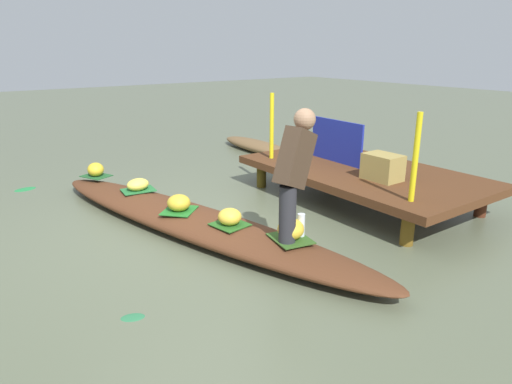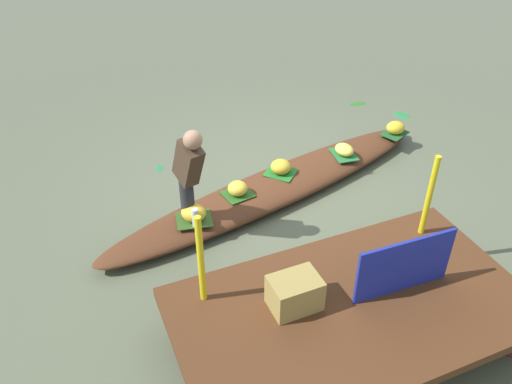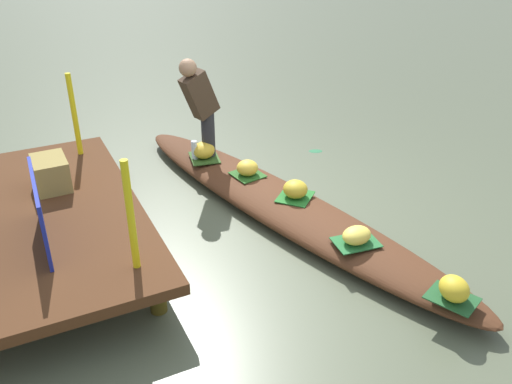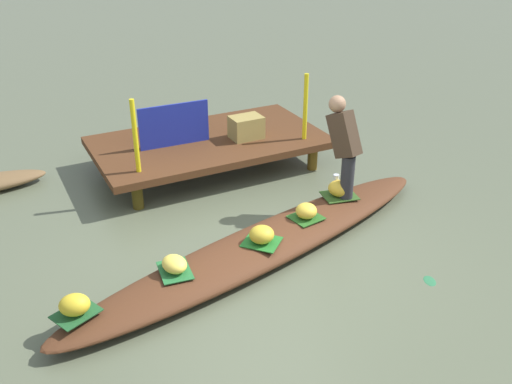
{
  "view_description": "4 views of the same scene",
  "coord_description": "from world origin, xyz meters",
  "px_view_note": "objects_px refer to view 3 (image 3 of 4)",
  "views": [
    {
      "loc": [
        4.29,
        -2.22,
        1.99
      ],
      "look_at": [
        0.49,
        0.53,
        0.49
      ],
      "focal_mm": 32.12,
      "sensor_mm": 36.0,
      "label": 1
    },
    {
      "loc": [
        2.41,
        5.0,
        3.97
      ],
      "look_at": [
        0.43,
        0.32,
        0.36
      ],
      "focal_mm": 36.74,
      "sensor_mm": 36.0,
      "label": 2
    },
    {
      "loc": [
        -4.48,
        2.48,
        3.05
      ],
      "look_at": [
        0.05,
        0.28,
        0.32
      ],
      "focal_mm": 38.75,
      "sensor_mm": 36.0,
      "label": 3
    },
    {
      "loc": [
        -2.48,
        -4.63,
        3.47
      ],
      "look_at": [
        0.21,
        0.64,
        0.42
      ],
      "focal_mm": 40.16,
      "sensor_mm": 36.0,
      "label": 4
    }
  ],
  "objects_px": {
    "banana_bunch_0": "(295,189)",
    "banana_bunch_1": "(454,289)",
    "banana_bunch_3": "(357,235)",
    "vendor_person": "(200,102)",
    "vendor_boat": "(281,205)",
    "produce_crate": "(51,173)",
    "water_bottle": "(194,150)",
    "banana_bunch_2": "(247,168)",
    "market_banner": "(40,211)",
    "banana_bunch_4": "(204,150)"
  },
  "relations": [
    {
      "from": "market_banner",
      "to": "banana_bunch_3",
      "type": "bearing_deg",
      "value": -108.36
    },
    {
      "from": "banana_bunch_1",
      "to": "water_bottle",
      "type": "bearing_deg",
      "value": 15.38
    },
    {
      "from": "banana_bunch_3",
      "to": "banana_bunch_0",
      "type": "bearing_deg",
      "value": 4.42
    },
    {
      "from": "water_bottle",
      "to": "banana_bunch_3",
      "type": "bearing_deg",
      "value": -163.47
    },
    {
      "from": "banana_bunch_0",
      "to": "banana_bunch_1",
      "type": "bearing_deg",
      "value": -171.44
    },
    {
      "from": "market_banner",
      "to": "banana_bunch_4",
      "type": "bearing_deg",
      "value": -53.12
    },
    {
      "from": "banana_bunch_3",
      "to": "vendor_boat",
      "type": "bearing_deg",
      "value": 9.53
    },
    {
      "from": "water_bottle",
      "to": "banana_bunch_4",
      "type": "bearing_deg",
      "value": -97.98
    },
    {
      "from": "banana_bunch_1",
      "to": "market_banner",
      "type": "xyz_separation_m",
      "value": [
        1.93,
        2.77,
        0.39
      ]
    },
    {
      "from": "banana_bunch_3",
      "to": "water_bottle",
      "type": "xyz_separation_m",
      "value": [
        2.34,
        0.69,
        0.04
      ]
    },
    {
      "from": "banana_bunch_2",
      "to": "market_banner",
      "type": "height_order",
      "value": "market_banner"
    },
    {
      "from": "banana_bunch_3",
      "to": "vendor_person",
      "type": "relative_size",
      "value": 0.23
    },
    {
      "from": "vendor_boat",
      "to": "vendor_person",
      "type": "distance_m",
      "value": 1.54
    },
    {
      "from": "banana_bunch_2",
      "to": "produce_crate",
      "type": "relative_size",
      "value": 0.55
    },
    {
      "from": "banana_bunch_2",
      "to": "vendor_person",
      "type": "xyz_separation_m",
      "value": [
        0.66,
        0.28,
        0.61
      ]
    },
    {
      "from": "banana_bunch_3",
      "to": "banana_bunch_4",
      "type": "xyz_separation_m",
      "value": [
        2.32,
        0.58,
        0.02
      ]
    },
    {
      "from": "vendor_boat",
      "to": "banana_bunch_1",
      "type": "relative_size",
      "value": 18.72
    },
    {
      "from": "banana_bunch_2",
      "to": "vendor_person",
      "type": "distance_m",
      "value": 0.94
    },
    {
      "from": "water_bottle",
      "to": "produce_crate",
      "type": "relative_size",
      "value": 0.53
    },
    {
      "from": "banana_bunch_4",
      "to": "vendor_person",
      "type": "distance_m",
      "value": 0.59
    },
    {
      "from": "banana_bunch_2",
      "to": "vendor_person",
      "type": "height_order",
      "value": "vendor_person"
    },
    {
      "from": "vendor_boat",
      "to": "banana_bunch_4",
      "type": "xyz_separation_m",
      "value": [
        1.23,
        0.4,
        0.22
      ]
    },
    {
      "from": "water_bottle",
      "to": "produce_crate",
      "type": "height_order",
      "value": "produce_crate"
    },
    {
      "from": "banana_bunch_1",
      "to": "produce_crate",
      "type": "height_order",
      "value": "produce_crate"
    },
    {
      "from": "banana_bunch_2",
      "to": "banana_bunch_4",
      "type": "xyz_separation_m",
      "value": [
        0.64,
        0.27,
        0.01
      ]
    },
    {
      "from": "water_bottle",
      "to": "market_banner",
      "type": "distance_m",
      "value": 2.35
    },
    {
      "from": "banana_bunch_1",
      "to": "water_bottle",
      "type": "distance_m",
      "value": 3.45
    },
    {
      "from": "vendor_person",
      "to": "banana_bunch_3",
      "type": "bearing_deg",
      "value": -165.82
    },
    {
      "from": "banana_bunch_0",
      "to": "market_banner",
      "type": "relative_size",
      "value": 0.27
    },
    {
      "from": "banana_bunch_0",
      "to": "market_banner",
      "type": "height_order",
      "value": "market_banner"
    },
    {
      "from": "vendor_boat",
      "to": "banana_bunch_1",
      "type": "height_order",
      "value": "banana_bunch_1"
    },
    {
      "from": "vendor_boat",
      "to": "produce_crate",
      "type": "relative_size",
      "value": 11.41
    },
    {
      "from": "banana_bunch_2",
      "to": "vendor_person",
      "type": "bearing_deg",
      "value": 23.32
    },
    {
      "from": "water_bottle",
      "to": "produce_crate",
      "type": "bearing_deg",
      "value": 103.79
    },
    {
      "from": "banana_bunch_2",
      "to": "produce_crate",
      "type": "bearing_deg",
      "value": 82.94
    },
    {
      "from": "banana_bunch_3",
      "to": "banana_bunch_4",
      "type": "bearing_deg",
      "value": 14.0
    },
    {
      "from": "vendor_person",
      "to": "water_bottle",
      "type": "relative_size",
      "value": 5.24
    },
    {
      "from": "banana_bunch_2",
      "to": "produce_crate",
      "type": "xyz_separation_m",
      "value": [
        0.25,
        2.04,
        0.27
      ]
    },
    {
      "from": "banana_bunch_3",
      "to": "water_bottle",
      "type": "relative_size",
      "value": 1.23
    },
    {
      "from": "vendor_person",
      "to": "banana_bunch_1",
      "type": "bearing_deg",
      "value": -166.28
    },
    {
      "from": "banana_bunch_2",
      "to": "water_bottle",
      "type": "bearing_deg",
      "value": 30.43
    },
    {
      "from": "banana_bunch_1",
      "to": "vendor_person",
      "type": "distance_m",
      "value": 3.48
    },
    {
      "from": "banana_bunch_2",
      "to": "banana_bunch_3",
      "type": "height_order",
      "value": "banana_bunch_2"
    },
    {
      "from": "banana_bunch_0",
      "to": "market_banner",
      "type": "bearing_deg",
      "value": 91.07
    },
    {
      "from": "banana_bunch_0",
      "to": "vendor_person",
      "type": "relative_size",
      "value": 0.22
    },
    {
      "from": "banana_bunch_1",
      "to": "banana_bunch_3",
      "type": "xyz_separation_m",
      "value": [
        0.99,
        0.22,
        -0.02
      ]
    },
    {
      "from": "banana_bunch_0",
      "to": "banana_bunch_3",
      "type": "relative_size",
      "value": 0.92
    },
    {
      "from": "banana_bunch_4",
      "to": "water_bottle",
      "type": "bearing_deg",
      "value": 82.02
    },
    {
      "from": "banana_bunch_1",
      "to": "banana_bunch_2",
      "type": "relative_size",
      "value": 1.11
    },
    {
      "from": "banana_bunch_1",
      "to": "banana_bunch_0",
      "type": "bearing_deg",
      "value": 8.56
    }
  ]
}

